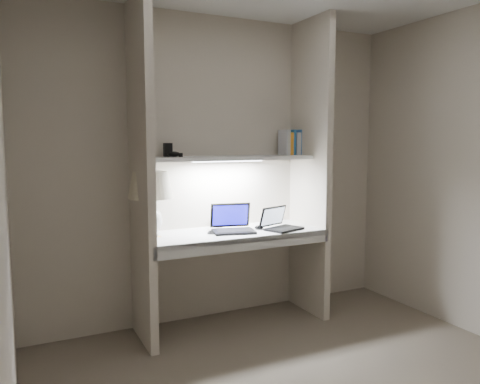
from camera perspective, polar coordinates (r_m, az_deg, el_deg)
back_wall at (r=3.93m, az=-2.56°, el=2.79°), size 3.20×0.01×2.50m
alcove_panel_left at (r=3.44m, az=-11.94°, el=2.15°), size 0.06×0.55×2.50m
alcove_panel_right at (r=4.05m, az=8.55°, el=2.82°), size 0.06×0.55×2.50m
desk at (r=3.75m, az=-0.84°, el=-5.09°), size 1.40×0.55×0.04m
desk_apron at (r=3.53m, az=0.97°, el=-6.32°), size 1.46×0.03×0.10m
shelf at (r=3.77m, az=-1.47°, el=4.16°), size 1.40×0.36×0.03m
strip_light at (r=3.77m, az=-1.47°, el=3.82°), size 0.60×0.04×0.02m
table_lamp at (r=3.57m, az=-10.85°, el=-0.08°), size 0.34×0.34×0.49m
laptop_main at (r=3.73m, az=-0.94°, el=-4.05°), size 0.38×0.34×0.22m
laptop_netbook at (r=3.83m, az=4.90°, el=-3.93°), size 0.35×0.33×0.18m
speaker at (r=3.92m, az=-2.49°, el=-3.30°), size 0.12×0.10×0.14m
mouse at (r=3.82m, az=2.36°, el=-4.32°), size 0.10×0.08×0.03m
cable_coil at (r=3.69m, az=-3.09°, el=-4.87°), size 0.13×0.13×0.01m
sticky_note at (r=3.60m, az=-10.22°, el=-5.34°), size 0.07×0.07×0.00m
book_row at (r=4.13m, az=6.37°, el=5.96°), size 0.21×0.15×0.22m
shelf_box at (r=3.69m, az=-8.78°, el=5.10°), size 0.06×0.04×0.11m
shelf_gadget at (r=3.60m, az=-8.05°, el=4.59°), size 0.10×0.07×0.04m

